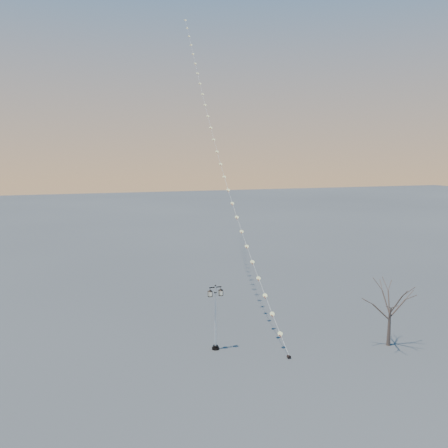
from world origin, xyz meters
name	(u,v)px	position (x,y,z in m)	size (l,w,h in m)	color
ground	(282,363)	(0.00, 0.00, 0.00)	(300.00, 300.00, 0.00)	#484849
street_lamp	(215,314)	(-3.39, 3.54, 2.56)	(1.18, 0.51, 4.63)	black
bare_tree	(390,303)	(8.49, 0.26, 3.10)	(2.69, 2.69, 4.47)	brown
kite_train	(217,123)	(3.23, 23.51, 16.92)	(5.52, 46.57, 33.97)	black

